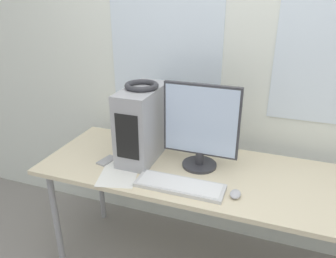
{
  "coord_description": "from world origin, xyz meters",
  "views": [
    {
      "loc": [
        0.24,
        -1.28,
        1.76
      ],
      "look_at": [
        -0.36,
        0.35,
        1.01
      ],
      "focal_mm": 35.0,
      "sensor_mm": 36.0,
      "label": 1
    }
  ],
  "objects": [
    {
      "name": "wall_back",
      "position": [
        0.0,
        0.84,
        1.35
      ],
      "size": [
        8.0,
        0.07,
        2.7
      ],
      "color": "silver",
      "rests_on": "ground_plane"
    },
    {
      "name": "monitor_main",
      "position": [
        -0.18,
        0.4,
        1.04
      ],
      "size": [
        0.44,
        0.21,
        0.51
      ],
      "color": "#333338",
      "rests_on": "desk"
    },
    {
      "name": "pc_tower",
      "position": [
        -0.55,
        0.41,
        1.0
      ],
      "size": [
        0.2,
        0.43,
        0.45
      ],
      "color": "#9E9EA3",
      "rests_on": "desk"
    },
    {
      "name": "mouse",
      "position": [
        0.08,
        0.16,
        0.79
      ],
      "size": [
        0.06,
        0.08,
        0.03
      ],
      "color": "#B2B2B7",
      "rests_on": "desk"
    },
    {
      "name": "desk",
      "position": [
        0.0,
        0.35,
        0.73
      ],
      "size": [
        2.23,
        0.71,
        0.78
      ],
      "color": "beige",
      "rests_on": "ground_plane"
    },
    {
      "name": "headphones",
      "position": [
        -0.55,
        0.41,
        1.24
      ],
      "size": [
        0.2,
        0.2,
        0.03
      ],
      "color": "#333338",
      "rests_on": "pc_tower"
    },
    {
      "name": "keyboard",
      "position": [
        -0.22,
        0.14,
        0.79
      ],
      "size": [
        0.48,
        0.16,
        0.02
      ],
      "color": "silver",
      "rests_on": "desk"
    },
    {
      "name": "cell_phone",
      "position": [
        -0.73,
        0.26,
        0.78
      ],
      "size": [
        0.09,
        0.14,
        0.01
      ],
      "rotation": [
        0.0,
        0.0,
        -0.21
      ],
      "color": "#99999E",
      "rests_on": "desk"
    },
    {
      "name": "paper_sheet_left",
      "position": [
        -0.59,
        0.16,
        0.78
      ],
      "size": [
        0.28,
        0.34,
        0.0
      ],
      "rotation": [
        0.0,
        0.0,
        0.26
      ],
      "color": "white",
      "rests_on": "desk"
    }
  ]
}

